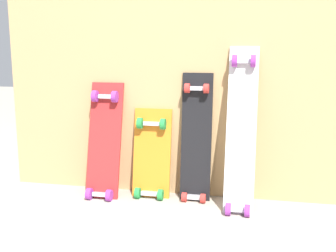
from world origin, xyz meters
TOP-DOWN VIEW (x-y plane):
  - ground_plane at (0.00, 0.00)m, footprint 12.00×12.00m
  - plywood_wall_panel at (0.00, 0.07)m, footprint 2.09×0.04m
  - skateboard_red at (-0.40, -0.06)m, footprint 0.20×0.25m
  - skateboard_orange at (-0.11, -0.02)m, footprint 0.23×0.17m
  - skateboard_black at (0.15, -0.01)m, footprint 0.18×0.16m
  - skateboard_white at (0.42, -0.09)m, footprint 0.16×0.31m

SIDE VIEW (x-z plane):
  - ground_plane at x=0.00m, z-range 0.00..0.00m
  - skateboard_orange at x=-0.11m, z-range -0.06..0.53m
  - skateboard_red at x=-0.40m, z-range -0.06..0.68m
  - skateboard_black at x=0.15m, z-range -0.07..0.75m
  - skateboard_white at x=0.42m, z-range -0.06..0.90m
  - plywood_wall_panel at x=0.00m, z-range 0.00..1.51m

